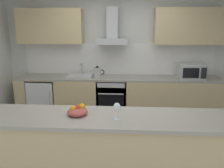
# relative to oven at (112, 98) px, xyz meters

# --- Properties ---
(ground) EXTENTS (5.73, 4.72, 0.02)m
(ground) POSITION_rel_oven_xyz_m (0.11, -1.51, -0.47)
(ground) COLOR slate
(wall_back) EXTENTS (5.73, 0.12, 2.60)m
(wall_back) POSITION_rel_oven_xyz_m (0.11, 0.41, 0.84)
(wall_back) COLOR silver
(wall_back) RESTS_ON ground
(backsplash_tile) EXTENTS (4.02, 0.02, 0.66)m
(backsplash_tile) POSITION_rel_oven_xyz_m (0.11, 0.33, 0.77)
(backsplash_tile) COLOR white
(counter_back) EXTENTS (4.16, 0.60, 0.90)m
(counter_back) POSITION_rel_oven_xyz_m (0.11, 0.03, -0.01)
(counter_back) COLOR #D1B784
(counter_back) RESTS_ON ground
(counter_island) EXTENTS (3.18, 0.64, 1.00)m
(counter_island) POSITION_rel_oven_xyz_m (-0.01, -2.35, 0.04)
(counter_island) COLOR #D1B784
(counter_island) RESTS_ON ground
(upper_cabinets) EXTENTS (4.10, 0.32, 0.70)m
(upper_cabinets) POSITION_rel_oven_xyz_m (0.11, 0.18, 1.45)
(upper_cabinets) COLOR #D1B784
(oven) EXTENTS (0.60, 0.62, 0.80)m
(oven) POSITION_rel_oven_xyz_m (0.00, 0.00, 0.00)
(oven) COLOR slate
(oven) RESTS_ON ground
(refrigerator) EXTENTS (0.58, 0.60, 0.85)m
(refrigerator) POSITION_rel_oven_xyz_m (-1.44, -0.00, -0.03)
(refrigerator) COLOR white
(refrigerator) RESTS_ON ground
(microwave) EXTENTS (0.50, 0.38, 0.30)m
(microwave) POSITION_rel_oven_xyz_m (1.58, -0.03, 0.59)
(microwave) COLOR #B7BABC
(microwave) RESTS_ON counter_back
(sink) EXTENTS (0.50, 0.40, 0.26)m
(sink) POSITION_rel_oven_xyz_m (-0.65, 0.01, 0.47)
(sink) COLOR silver
(sink) RESTS_ON counter_back
(kettle) EXTENTS (0.29, 0.15, 0.24)m
(kettle) POSITION_rel_oven_xyz_m (-0.29, -0.03, 0.55)
(kettle) COLOR #B7BABC
(kettle) RESTS_ON counter_back
(range_hood) EXTENTS (0.62, 0.45, 0.72)m
(range_hood) POSITION_rel_oven_xyz_m (-0.00, 0.13, 1.33)
(range_hood) COLOR #B7BABC
(wine_glass) EXTENTS (0.08, 0.08, 0.18)m
(wine_glass) POSITION_rel_oven_xyz_m (0.21, -2.42, 0.66)
(wine_glass) COLOR silver
(wine_glass) RESTS_ON counter_island
(fruit_bowl) EXTENTS (0.22, 0.22, 0.13)m
(fruit_bowl) POSITION_rel_oven_xyz_m (-0.22, -2.33, 0.58)
(fruit_bowl) COLOR #B24C47
(fruit_bowl) RESTS_ON counter_island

